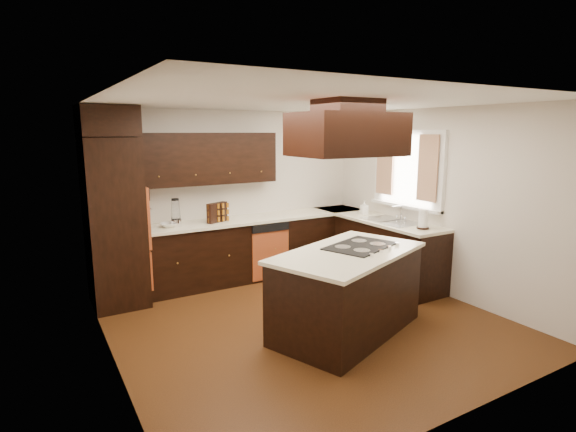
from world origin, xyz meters
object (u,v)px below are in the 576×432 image
at_px(range_hood, 347,134).
at_px(spice_rack, 217,212).
at_px(island, 347,293).
at_px(oven_column, 114,223).

bearing_deg(range_hood, spice_rack, 101.93).
relative_size(island, range_hood, 1.64).
bearing_deg(range_hood, oven_column, 129.74).
xyz_separation_m(oven_column, spice_rack, (1.39, 0.05, -0.00)).
bearing_deg(spice_rack, oven_column, 157.76).
relative_size(island, spice_rack, 5.16).
relative_size(oven_column, island, 1.23).
bearing_deg(oven_column, spice_rack, 2.09).
bearing_deg(island, spice_rack, 85.15).
relative_size(oven_column, spice_rack, 6.34).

